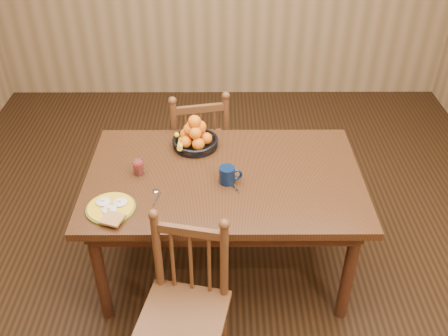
{
  "coord_description": "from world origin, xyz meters",
  "views": [
    {
      "loc": [
        -0.01,
        -2.32,
        2.48
      ],
      "look_at": [
        0.0,
        0.0,
        0.8
      ],
      "focal_mm": 40.0,
      "sensor_mm": 36.0,
      "label": 1
    }
  ],
  "objects_px": {
    "chair_far": "(198,148)",
    "breakfast_plate": "(111,208)",
    "dining_table": "(224,186)",
    "coffee_mug": "(228,175)",
    "fruit_bowl": "(195,137)",
    "chair_near": "(185,309)"
  },
  "relations": [
    {
      "from": "fruit_bowl",
      "to": "chair_far",
      "type": "bearing_deg",
      "value": 90.61
    },
    {
      "from": "chair_near",
      "to": "dining_table",
      "type": "bearing_deg",
      "value": 86.31
    },
    {
      "from": "chair_far",
      "to": "coffee_mug",
      "type": "distance_m",
      "value": 0.87
    },
    {
      "from": "dining_table",
      "to": "chair_far",
      "type": "height_order",
      "value": "chair_far"
    },
    {
      "from": "chair_far",
      "to": "coffee_mug",
      "type": "xyz_separation_m",
      "value": [
        0.21,
        -0.78,
        0.34
      ]
    },
    {
      "from": "dining_table",
      "to": "breakfast_plate",
      "type": "relative_size",
      "value": 5.31
    },
    {
      "from": "breakfast_plate",
      "to": "fruit_bowl",
      "type": "bearing_deg",
      "value": 55.85
    },
    {
      "from": "chair_far",
      "to": "breakfast_plate",
      "type": "relative_size",
      "value": 3.15
    },
    {
      "from": "chair_near",
      "to": "breakfast_plate",
      "type": "height_order",
      "value": "chair_near"
    },
    {
      "from": "dining_table",
      "to": "breakfast_plate",
      "type": "height_order",
      "value": "breakfast_plate"
    },
    {
      "from": "chair_far",
      "to": "chair_near",
      "type": "height_order",
      "value": "chair_far"
    },
    {
      "from": "dining_table",
      "to": "coffee_mug",
      "type": "relative_size",
      "value": 11.95
    },
    {
      "from": "breakfast_plate",
      "to": "fruit_bowl",
      "type": "height_order",
      "value": "fruit_bowl"
    },
    {
      "from": "breakfast_plate",
      "to": "coffee_mug",
      "type": "relative_size",
      "value": 2.25
    },
    {
      "from": "dining_table",
      "to": "coffee_mug",
      "type": "bearing_deg",
      "value": -72.04
    },
    {
      "from": "chair_near",
      "to": "coffee_mug",
      "type": "relative_size",
      "value": 6.89
    },
    {
      "from": "chair_near",
      "to": "coffee_mug",
      "type": "height_order",
      "value": "chair_near"
    },
    {
      "from": "coffee_mug",
      "to": "chair_far",
      "type": "bearing_deg",
      "value": 104.98
    },
    {
      "from": "chair_far",
      "to": "breakfast_plate",
      "type": "distance_m",
      "value": 1.14
    },
    {
      "from": "chair_far",
      "to": "fruit_bowl",
      "type": "relative_size",
      "value": 3.28
    },
    {
      "from": "chair_far",
      "to": "chair_near",
      "type": "distance_m",
      "value": 1.43
    },
    {
      "from": "coffee_mug",
      "to": "fruit_bowl",
      "type": "bearing_deg",
      "value": 118.49
    }
  ]
}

